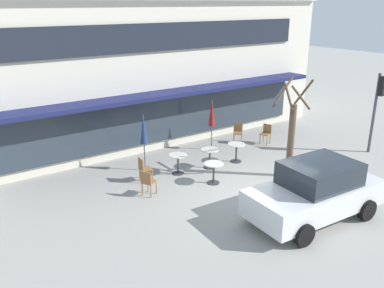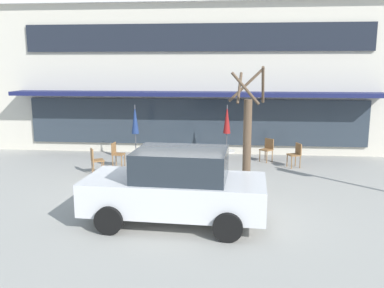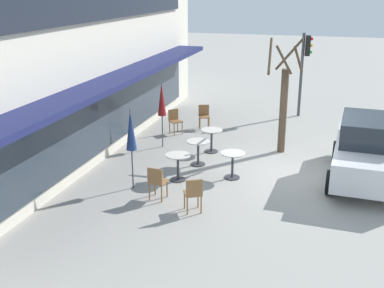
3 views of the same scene
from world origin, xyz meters
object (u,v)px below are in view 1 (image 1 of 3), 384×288
(cafe_chair_1, at_px, (148,181))
(traffic_light_pole, at_px, (378,100))
(patio_umbrella_cream_folded, at_px, (212,114))
(cafe_table_mid_patio, at_px, (178,161))
(cafe_chair_0, at_px, (238,131))
(cafe_table_by_tree, at_px, (214,170))
(cafe_chair_2, at_px, (266,132))
(cafe_table_near_wall, at_px, (236,150))
(parked_sedan, at_px, (315,191))
(cafe_table_streetside, at_px, (210,155))
(cafe_chair_3, at_px, (144,168))
(street_tree, at_px, (291,134))
(patio_umbrella_green_folded, at_px, (144,130))

(cafe_chair_1, bearing_deg, traffic_light_pole, -10.54)
(traffic_light_pole, bearing_deg, patio_umbrella_cream_folded, 142.10)
(cafe_table_mid_patio, height_order, cafe_chair_1, cafe_chair_1)
(cafe_table_mid_patio, xyz_separation_m, cafe_chair_0, (4.22, 1.48, 0.01))
(patio_umbrella_cream_folded, height_order, traffic_light_pole, traffic_light_pole)
(cafe_chair_1, bearing_deg, cafe_chair_0, 22.10)
(cafe_table_by_tree, height_order, traffic_light_pole, traffic_light_pole)
(cafe_table_by_tree, xyz_separation_m, cafe_chair_2, (4.59, 2.05, 0.01))
(cafe_table_near_wall, relative_size, cafe_chair_1, 0.85)
(patio_umbrella_cream_folded, relative_size, parked_sedan, 0.51)
(cafe_table_streetside, height_order, parked_sedan, parked_sedan)
(cafe_chair_0, distance_m, parked_sedan, 7.10)
(cafe_table_by_tree, distance_m, cafe_chair_0, 4.66)
(patio_umbrella_cream_folded, height_order, cafe_chair_0, patio_umbrella_cream_folded)
(cafe_table_by_tree, bearing_deg, cafe_table_streetside, 58.45)
(cafe_chair_0, bearing_deg, cafe_table_near_wall, -132.25)
(cafe_chair_0, distance_m, traffic_light_pole, 6.00)
(cafe_table_mid_patio, height_order, cafe_chair_3, cafe_chair_3)
(cafe_table_mid_patio, bearing_deg, cafe_chair_0, 19.31)
(patio_umbrella_cream_folded, relative_size, street_tree, 0.60)
(cafe_chair_0, bearing_deg, cafe_table_mid_patio, -160.69)
(cafe_table_near_wall, xyz_separation_m, cafe_chair_2, (2.58, 0.94, 0.01))
(patio_umbrella_green_folded, height_order, parked_sedan, patio_umbrella_green_folded)
(cafe_table_streetside, bearing_deg, cafe_table_by_tree, -121.55)
(cafe_table_near_wall, distance_m, street_tree, 2.54)
(cafe_chair_0, bearing_deg, cafe_table_by_tree, -141.38)
(cafe_chair_2, bearing_deg, cafe_chair_3, -175.58)
(traffic_light_pole, bearing_deg, cafe_chair_1, 169.46)
(cafe_table_by_tree, height_order, patio_umbrella_green_folded, patio_umbrella_green_folded)
(patio_umbrella_green_folded, xyz_separation_m, cafe_chair_3, (-0.52, -0.88, -1.10))
(cafe_chair_1, distance_m, traffic_light_pole, 10.17)
(traffic_light_pole, bearing_deg, patio_umbrella_green_folded, 156.86)
(cafe_table_by_tree, distance_m, cafe_table_mid_patio, 1.54)
(cafe_table_mid_patio, bearing_deg, cafe_table_by_tree, -67.82)
(street_tree, bearing_deg, cafe_chair_2, 58.53)
(cafe_table_by_tree, xyz_separation_m, patio_umbrella_cream_folded, (2.06, 2.82, 1.11))
(cafe_chair_0, relative_size, cafe_chair_3, 1.00)
(cafe_chair_0, xyz_separation_m, parked_sedan, (-2.69, -6.56, 0.35))
(cafe_table_near_wall, distance_m, traffic_light_pole, 6.24)
(cafe_chair_2, xyz_separation_m, parked_sedan, (-3.63, -5.70, 0.35))
(parked_sedan, bearing_deg, patio_umbrella_cream_folded, 80.32)
(cafe_table_near_wall, height_order, cafe_chair_0, cafe_chair_0)
(cafe_table_mid_patio, bearing_deg, patio_umbrella_cream_folded, 27.86)
(patio_umbrella_cream_folded, xyz_separation_m, cafe_chair_0, (1.58, 0.08, -1.10))
(patio_umbrella_cream_folded, bearing_deg, cafe_chair_3, -162.35)
(cafe_table_by_tree, bearing_deg, street_tree, -21.74)
(cafe_chair_3, xyz_separation_m, traffic_light_pole, (9.41, -2.92, 1.77))
(cafe_table_by_tree, bearing_deg, patio_umbrella_green_folded, 120.80)
(street_tree, bearing_deg, cafe_table_mid_patio, 142.56)
(patio_umbrella_cream_folded, height_order, cafe_chair_1, patio_umbrella_cream_folded)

